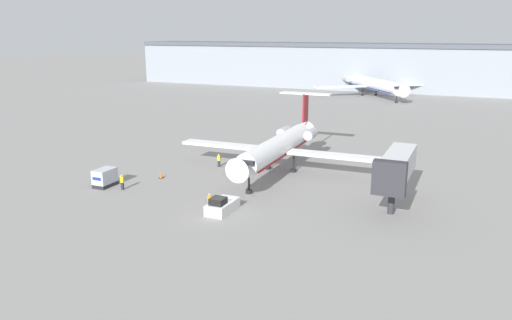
# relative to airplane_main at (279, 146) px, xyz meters

# --- Properties ---
(ground_plane) EXTENTS (600.00, 600.00, 0.00)m
(ground_plane) POSITION_rel_airplane_main_xyz_m (0.21, -17.08, -3.56)
(ground_plane) COLOR gray
(terminal_building) EXTENTS (180.00, 16.80, 14.51)m
(terminal_building) POSITION_rel_airplane_main_xyz_m (0.21, 102.92, 3.72)
(terminal_building) COLOR #8C939E
(terminal_building) RESTS_ON ground
(airplane_main) EXTENTS (28.50, 25.55, 9.30)m
(airplane_main) POSITION_rel_airplane_main_xyz_m (0.00, 0.00, 0.00)
(airplane_main) COLOR white
(airplane_main) RESTS_ON ground
(pushback_tug) EXTENTS (2.07, 4.28, 1.79)m
(pushback_tug) POSITION_rel_airplane_main_xyz_m (0.13, -16.48, -2.90)
(pushback_tug) COLOR silver
(pushback_tug) RESTS_ON ground
(luggage_cart) EXTENTS (1.75, 2.87, 2.15)m
(luggage_cart) POSITION_rel_airplane_main_xyz_m (-16.89, -14.38, -2.48)
(luggage_cart) COLOR #232326
(luggage_cart) RESTS_ON ground
(worker_near_tug) EXTENTS (0.40, 0.25, 1.76)m
(worker_near_tug) POSITION_rel_airplane_main_xyz_m (-1.40, -16.39, -2.64)
(worker_near_tug) COLOR #232838
(worker_near_tug) RESTS_ON ground
(worker_by_wing) EXTENTS (0.40, 0.25, 1.81)m
(worker_by_wing) POSITION_rel_airplane_main_xyz_m (-8.54, -0.86, -2.60)
(worker_by_wing) COLOR #232838
(worker_by_wing) RESTS_ON ground
(worker_on_apron) EXTENTS (0.40, 0.26, 1.87)m
(worker_on_apron) POSITION_rel_airplane_main_xyz_m (-14.12, -14.66, -2.56)
(worker_on_apron) COLOR #232838
(worker_on_apron) RESTS_ON ground
(traffic_cone_left) EXTENTS (0.58, 0.58, 0.84)m
(traffic_cone_left) POSITION_rel_airplane_main_xyz_m (-12.71, -8.75, -3.16)
(traffic_cone_left) COLOR black
(traffic_cone_left) RESTS_ON ground
(airplane_parked_far_left) EXTENTS (29.27, 32.88, 10.39)m
(airplane_parked_far_left) POSITION_rel_airplane_main_xyz_m (-4.95, 86.16, 0.02)
(airplane_parked_far_left) COLOR white
(airplane_parked_far_left) RESTS_ON ground
(jet_bridge) EXTENTS (3.20, 11.25, 6.19)m
(jet_bridge) POSITION_rel_airplane_main_xyz_m (16.26, -7.87, 0.89)
(jet_bridge) COLOR #2D2D33
(jet_bridge) RESTS_ON ground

